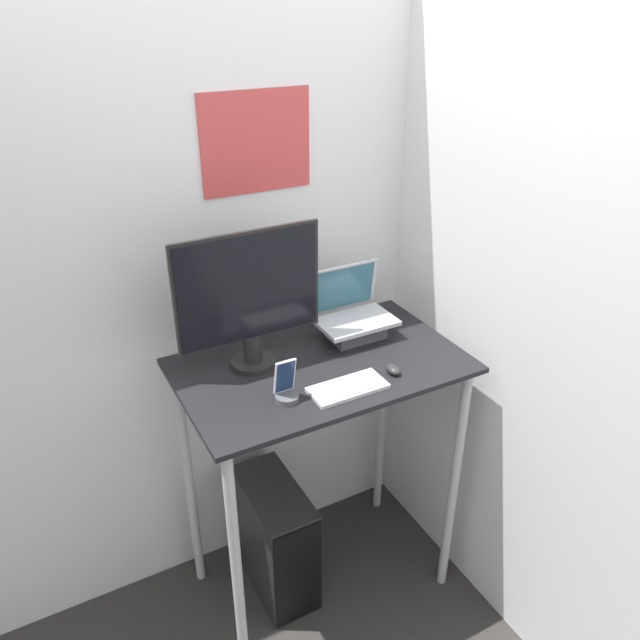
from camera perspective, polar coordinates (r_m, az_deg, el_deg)
ground_plane at (r=2.87m, az=3.42°, el=-26.76°), size 12.00×12.00×0.00m
wall_back at (r=2.52m, az=-4.24°, el=3.45°), size 6.00×0.06×2.60m
wall_side_right at (r=2.31m, az=17.30°, el=-0.27°), size 0.05×6.00×2.60m
desk at (r=2.39m, az=0.09°, el=-8.11°), size 1.04×0.63×1.14m
laptop at (r=2.43m, az=3.04°, el=0.11°), size 0.30×0.22×0.27m
monitor at (r=2.16m, az=-6.45°, el=1.81°), size 0.53×0.16×0.51m
keyboard at (r=2.13m, az=2.64°, el=-6.17°), size 0.27×0.12×0.02m
mouse at (r=2.23m, az=6.71°, el=-4.53°), size 0.04×0.07×0.03m
cell_phone at (r=2.07m, az=-3.11°, el=-6.32°), size 0.08×0.08×0.15m
computer_tower at (r=2.84m, az=-4.11°, el=-19.23°), size 0.22×0.45×0.53m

